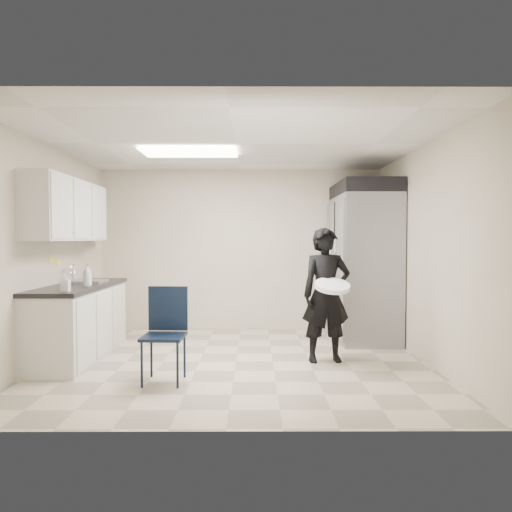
{
  "coord_description": "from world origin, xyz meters",
  "views": [
    {
      "loc": [
        0.22,
        -5.42,
        1.46
      ],
      "look_at": [
        0.24,
        0.2,
        1.26
      ],
      "focal_mm": 32.0,
      "sensor_mm": 36.0,
      "label": 1
    }
  ],
  "objects_px": {
    "folding_chair": "(164,337)",
    "man_tuxedo": "(326,295)",
    "commercial_fridge": "(364,268)",
    "lower_counter": "(80,323)"
  },
  "relations": [
    {
      "from": "folding_chair",
      "to": "man_tuxedo",
      "type": "xyz_separation_m",
      "value": [
        1.79,
        0.81,
        0.33
      ]
    },
    {
      "from": "lower_counter",
      "to": "folding_chair",
      "type": "distance_m",
      "value": 1.59
    },
    {
      "from": "commercial_fridge",
      "to": "man_tuxedo",
      "type": "bearing_deg",
      "value": -120.68
    },
    {
      "from": "commercial_fridge",
      "to": "man_tuxedo",
      "type": "distance_m",
      "value": 1.49
    },
    {
      "from": "lower_counter",
      "to": "commercial_fridge",
      "type": "height_order",
      "value": "commercial_fridge"
    },
    {
      "from": "man_tuxedo",
      "to": "folding_chair",
      "type": "bearing_deg",
      "value": -162.66
    },
    {
      "from": "lower_counter",
      "to": "folding_chair",
      "type": "xyz_separation_m",
      "value": [
        1.24,
        -1.0,
        0.04
      ]
    },
    {
      "from": "folding_chair",
      "to": "man_tuxedo",
      "type": "height_order",
      "value": "man_tuxedo"
    },
    {
      "from": "lower_counter",
      "to": "commercial_fridge",
      "type": "relative_size",
      "value": 0.9
    },
    {
      "from": "commercial_fridge",
      "to": "man_tuxedo",
      "type": "relative_size",
      "value": 1.31
    }
  ]
}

